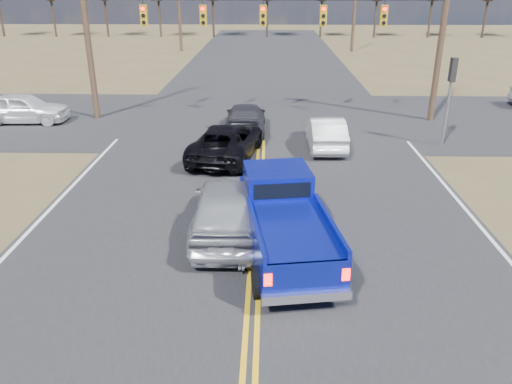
{
  "coord_description": "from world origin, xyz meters",
  "views": [
    {
      "loc": [
        0.32,
        -8.37,
        6.94
      ],
      "look_at": [
        -0.01,
        4.39,
        1.5
      ],
      "focal_mm": 35.0,
      "sensor_mm": 36.0,
      "label": 1
    }
  ],
  "objects_px": {
    "white_car_queue": "(325,132)",
    "cross_car_west": "(23,108)",
    "pickup_truck": "(284,221)",
    "black_suv": "(226,142)",
    "dgrey_car_queue": "(246,118)",
    "silver_suv": "(228,207)"
  },
  "relations": [
    {
      "from": "silver_suv",
      "to": "dgrey_car_queue",
      "type": "relative_size",
      "value": 1.04
    },
    {
      "from": "black_suv",
      "to": "dgrey_car_queue",
      "type": "xyz_separation_m",
      "value": [
        0.63,
        3.94,
        -0.02
      ]
    },
    {
      "from": "pickup_truck",
      "to": "cross_car_west",
      "type": "distance_m",
      "value": 18.79
    },
    {
      "from": "black_suv",
      "to": "white_car_queue",
      "type": "bearing_deg",
      "value": -150.44
    },
    {
      "from": "white_car_queue",
      "to": "cross_car_west",
      "type": "relative_size",
      "value": 0.94
    },
    {
      "from": "pickup_truck",
      "to": "white_car_queue",
      "type": "relative_size",
      "value": 1.31
    },
    {
      "from": "black_suv",
      "to": "dgrey_car_queue",
      "type": "bearing_deg",
      "value": -89.97
    },
    {
      "from": "pickup_truck",
      "to": "silver_suv",
      "type": "distance_m",
      "value": 1.99
    },
    {
      "from": "pickup_truck",
      "to": "cross_car_west",
      "type": "relative_size",
      "value": 1.24
    },
    {
      "from": "pickup_truck",
      "to": "white_car_queue",
      "type": "distance_m",
      "value": 9.74
    },
    {
      "from": "pickup_truck",
      "to": "black_suv",
      "type": "distance_m",
      "value": 8.21
    },
    {
      "from": "white_car_queue",
      "to": "cross_car_west",
      "type": "xyz_separation_m",
      "value": [
        -15.35,
        3.79,
        0.07
      ]
    },
    {
      "from": "pickup_truck",
      "to": "silver_suv",
      "type": "xyz_separation_m",
      "value": [
        -1.61,
        1.15,
        -0.13
      ]
    },
    {
      "from": "black_suv",
      "to": "pickup_truck",
      "type": "bearing_deg",
      "value": 114.61
    },
    {
      "from": "dgrey_car_queue",
      "to": "cross_car_west",
      "type": "xyz_separation_m",
      "value": [
        -11.69,
        1.46,
        0.08
      ]
    },
    {
      "from": "silver_suv",
      "to": "white_car_queue",
      "type": "xyz_separation_m",
      "value": [
        3.71,
        8.36,
        -0.14
      ]
    },
    {
      "from": "pickup_truck",
      "to": "silver_suv",
      "type": "bearing_deg",
      "value": 135.88
    },
    {
      "from": "white_car_queue",
      "to": "black_suv",
      "type": "bearing_deg",
      "value": 19.78
    },
    {
      "from": "black_suv",
      "to": "cross_car_west",
      "type": "distance_m",
      "value": 12.31
    },
    {
      "from": "dgrey_car_queue",
      "to": "silver_suv",
      "type": "bearing_deg",
      "value": 89.32
    },
    {
      "from": "silver_suv",
      "to": "cross_car_west",
      "type": "relative_size",
      "value": 1.1
    },
    {
      "from": "silver_suv",
      "to": "pickup_truck",
      "type": "bearing_deg",
      "value": 143.91
    }
  ]
}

